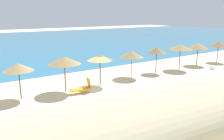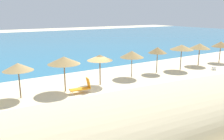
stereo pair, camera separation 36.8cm
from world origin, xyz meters
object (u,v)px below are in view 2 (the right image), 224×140
object	(u,v)px
cooler_box	(214,68)
beach_umbrella_7	(158,50)
beach_umbrella_4	(64,60)
beach_umbrella_9	(200,46)
beach_umbrella_10	(221,44)
lounge_chair_2	(82,87)
beach_umbrella_8	(182,47)
beach_umbrella_6	(132,54)
beach_umbrella_5	(100,58)
beach_umbrella_3	(18,67)

from	to	relation	value
cooler_box	beach_umbrella_7	bearing A→B (deg)	158.96
beach_umbrella_4	beach_umbrella_9	distance (m)	16.96
beach_umbrella_10	lounge_chair_2	xyz separation A→B (m)	(-19.64, -1.26, -1.86)
beach_umbrella_7	beach_umbrella_8	size ratio (longest dim) A/B	0.97
beach_umbrella_4	beach_umbrella_7	distance (m)	10.28
beach_umbrella_4	cooler_box	world-z (taller)	beach_umbrella_4
beach_umbrella_6	lounge_chair_2	size ratio (longest dim) A/B	1.55
beach_umbrella_5	cooler_box	size ratio (longest dim) A/B	6.36
beach_umbrella_9	cooler_box	world-z (taller)	beach_umbrella_9
beach_umbrella_5	beach_umbrella_7	world-z (taller)	beach_umbrella_7
lounge_chair_2	beach_umbrella_10	bearing A→B (deg)	-80.21
beach_umbrella_7	lounge_chair_2	bearing A→B (deg)	-170.44
beach_umbrella_4	beach_umbrella_8	distance (m)	13.40
beach_umbrella_10	cooler_box	size ratio (longest dim) A/B	6.40
cooler_box	beach_umbrella_6	bearing A→B (deg)	165.87
beach_umbrella_8	cooler_box	world-z (taller)	beach_umbrella_8
beach_umbrella_3	cooler_box	world-z (taller)	beach_umbrella_3
beach_umbrella_3	lounge_chair_2	bearing A→B (deg)	-17.01
beach_umbrella_4	beach_umbrella_6	xyz separation A→B (m)	(6.99, 0.54, -0.24)
beach_umbrella_6	beach_umbrella_8	xyz separation A→B (m)	(6.41, -0.39, 0.22)
beach_umbrella_5	beach_umbrella_9	size ratio (longest dim) A/B	1.00
beach_umbrella_8	beach_umbrella_10	size ratio (longest dim) A/B	1.04
beach_umbrella_6	beach_umbrella_7	distance (m)	3.28
lounge_chair_2	cooler_box	xyz separation A→B (m)	(15.50, -0.85, -0.26)
beach_umbrella_6	beach_umbrella_3	bearing A→B (deg)	-178.73
beach_umbrella_8	beach_umbrella_9	bearing A→B (deg)	6.33
beach_umbrella_7	beach_umbrella_8	distance (m)	3.16
beach_umbrella_8	beach_umbrella_10	world-z (taller)	beach_umbrella_8
beach_umbrella_10	beach_umbrella_7	bearing A→B (deg)	178.37
beach_umbrella_7	lounge_chair_2	xyz separation A→B (m)	(-9.25, -1.56, -1.93)
beach_umbrella_10	cooler_box	distance (m)	5.10
beach_umbrella_7	beach_umbrella_9	xyz separation A→B (m)	(6.69, -0.01, -0.07)
cooler_box	beach_umbrella_4	bearing A→B (deg)	173.57
beach_umbrella_6	beach_umbrella_9	size ratio (longest dim) A/B	0.99
beach_umbrella_6	beach_umbrella_7	size ratio (longest dim) A/B	0.96
beach_umbrella_7	lounge_chair_2	distance (m)	9.58
beach_umbrella_5	lounge_chair_2	size ratio (longest dim) A/B	1.57
beach_umbrella_8	beach_umbrella_9	distance (m)	3.58
beach_umbrella_5	beach_umbrella_8	distance (m)	10.19
beach_umbrella_5	beach_umbrella_9	distance (m)	13.75
beach_umbrella_9	beach_umbrella_3	bearing A→B (deg)	-179.36
beach_umbrella_3	beach_umbrella_7	bearing A→B (deg)	0.99
lounge_chair_2	beach_umbrella_4	bearing A→B (deg)	51.03
lounge_chair_2	cooler_box	size ratio (longest dim) A/B	4.04
beach_umbrella_3	beach_umbrella_9	distance (m)	20.27
beach_umbrella_3	beach_umbrella_5	xyz separation A→B (m)	(6.53, -0.26, 0.04)
beach_umbrella_4	beach_umbrella_9	world-z (taller)	beach_umbrella_4
beach_umbrella_8	lounge_chair_2	xyz separation A→B (m)	(-12.39, -1.16, -2.04)
beach_umbrella_6	beach_umbrella_9	distance (m)	9.97
beach_umbrella_8	beach_umbrella_3	bearing A→B (deg)	179.43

